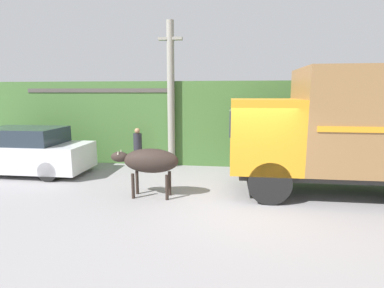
{
  "coord_description": "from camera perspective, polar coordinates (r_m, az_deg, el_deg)",
  "views": [
    {
      "loc": [
        -0.4,
        -7.65,
        2.86
      ],
      "look_at": [
        -1.43,
        0.59,
        1.44
      ],
      "focal_mm": 28.0,
      "sensor_mm": 36.0,
      "label": 1
    }
  ],
  "objects": [
    {
      "name": "brown_cow",
      "position": [
        8.3,
        -8.14,
        -3.26
      ],
      "size": [
        1.9,
        0.67,
        1.37
      ],
      "rotation": [
        0.0,
        0.0,
        0.15
      ],
      "color": "#2D231E",
      "rests_on": "ground_plane"
    },
    {
      "name": "ground_plane",
      "position": [
        8.18,
        9.65,
        -10.93
      ],
      "size": [
        60.0,
        60.0,
        0.0
      ],
      "primitive_type": "plane",
      "color": "gray"
    },
    {
      "name": "pedestrian_on_hill",
      "position": [
        11.62,
        -10.29,
        -0.44
      ],
      "size": [
        0.33,
        0.33,
        1.55
      ],
      "rotation": [
        0.0,
        0.0,
        3.18
      ],
      "color": "#38332D",
      "rests_on": "ground_plane"
    },
    {
      "name": "cargo_truck",
      "position": [
        9.33,
        28.05,
        2.82
      ],
      "size": [
        6.24,
        2.39,
        3.54
      ],
      "rotation": [
        0.0,
        0.0,
        -0.04
      ],
      "color": "#2D2D2D",
      "rests_on": "ground_plane"
    },
    {
      "name": "building_backdrop",
      "position": [
        13.97,
        -15.29,
        3.9
      ],
      "size": [
        5.82,
        2.7,
        3.04
      ],
      "color": "#99ADB7",
      "rests_on": "ground_plane"
    },
    {
      "name": "utility_pole",
      "position": [
        11.59,
        -4.04,
        9.58
      ],
      "size": [
        0.9,
        0.28,
        5.5
      ],
      "color": "gray",
      "rests_on": "ground_plane"
    },
    {
      "name": "parked_suv",
      "position": [
        12.23,
        -29.49,
        -1.27
      ],
      "size": [
        4.69,
        1.84,
        1.66
      ],
      "rotation": [
        0.0,
        0.0,
        -0.02
      ],
      "color": "silver",
      "rests_on": "ground_plane"
    },
    {
      "name": "hillside_embankment",
      "position": [
        14.52,
        8.73,
        4.83
      ],
      "size": [
        32.0,
        5.87,
        3.32
      ],
      "color": "#426B33",
      "rests_on": "ground_plane"
    }
  ]
}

